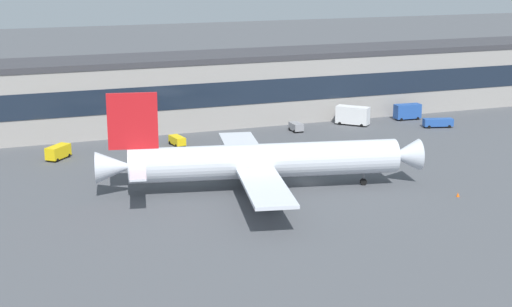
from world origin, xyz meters
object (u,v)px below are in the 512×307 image
object	(u,v)px
crew_van	(58,152)
traffic_cone_0	(458,195)
airliner	(259,161)
stair_truck	(408,111)
follow_me_car	(177,140)
catering_truck	(352,115)
belt_loader	(439,122)
baggage_tug	(296,127)

from	to	relation	value
crew_van	traffic_cone_0	bearing A→B (deg)	-39.12
airliner	stair_truck	bearing A→B (deg)	37.18
stair_truck	crew_van	distance (m)	79.27
follow_me_car	crew_van	distance (m)	23.39
stair_truck	traffic_cone_0	world-z (taller)	stair_truck
crew_van	catering_truck	xyz separation A→B (m)	(64.32, 7.34, 0.83)
airliner	follow_me_car	distance (m)	33.87
follow_me_car	catering_truck	size ratio (longest dim) A/B	0.66
stair_truck	crew_van	bearing A→B (deg)	-174.25
airliner	belt_loader	world-z (taller)	airliner
catering_truck	traffic_cone_0	xyz separation A→B (m)	(-8.88, -52.43, -1.95)
airliner	belt_loader	bearing A→B (deg)	28.84
belt_loader	catering_truck	size ratio (longest dim) A/B	0.95
belt_loader	baggage_tug	bearing A→B (deg)	166.68
crew_van	catering_truck	bearing A→B (deg)	6.51
catering_truck	crew_van	bearing A→B (deg)	-173.49
follow_me_car	catering_truck	world-z (taller)	catering_truck
traffic_cone_0	crew_van	bearing A→B (deg)	140.88
belt_loader	crew_van	xyz separation A→B (m)	(-80.76, 1.62, 0.31)
traffic_cone_0	catering_truck	bearing A→B (deg)	80.39
airliner	crew_van	world-z (taller)	airliner
airliner	catering_truck	distance (m)	52.81
follow_me_car	catering_truck	distance (m)	41.36
crew_van	airliner	bearing A→B (deg)	-47.86
airliner	traffic_cone_0	bearing A→B (deg)	-27.44
stair_truck	catering_truck	world-z (taller)	catering_truck
belt_loader	crew_van	size ratio (longest dim) A/B	1.26
belt_loader	catering_truck	distance (m)	18.76
crew_van	traffic_cone_0	size ratio (longest dim) A/B	7.90
airliner	belt_loader	size ratio (longest dim) A/B	7.75
airliner	follow_me_car	bearing A→B (deg)	97.83
follow_me_car	belt_loader	bearing A→B (deg)	-4.19
airliner	crew_van	xyz separation A→B (m)	(-27.84, 30.76, -3.30)
follow_me_car	traffic_cone_0	world-z (taller)	follow_me_car
crew_van	traffic_cone_0	world-z (taller)	crew_van
stair_truck	baggage_tug	world-z (taller)	stair_truck
stair_truck	follow_me_car	xyz separation A→B (m)	(-55.63, -5.35, -0.89)
crew_van	traffic_cone_0	distance (m)	71.47
crew_van	traffic_cone_0	xyz separation A→B (m)	(55.44, -45.09, -1.12)
belt_loader	crew_van	bearing A→B (deg)	178.85
crew_van	baggage_tug	bearing A→B (deg)	6.39
follow_me_car	traffic_cone_0	size ratio (longest dim) A/B	6.88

